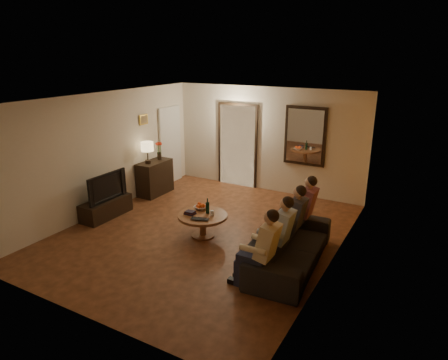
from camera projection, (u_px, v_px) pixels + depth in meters
The scene contains 33 objects.
floor at pixel (203, 232), 7.86m from camera, with size 5.00×6.00×0.01m, color #472613.
ceiling at pixel (201, 99), 7.06m from camera, with size 5.00×6.00×0.01m, color white.
back_wall at pixel (266, 140), 9.95m from camera, with size 5.00×0.02×2.60m, color beige.
front_wall at pixel (74, 228), 4.97m from camera, with size 5.00×0.02×2.60m, color beige.
left_wall at pixel (105, 153), 8.63m from camera, with size 0.02×6.00×2.60m, color beige.
right_wall at pixel (336, 191), 6.30m from camera, with size 0.02×6.00×2.60m, color beige.
orange_accent at pixel (335, 191), 6.30m from camera, with size 0.01×6.00×2.60m, color orange.
kitchen_doorway at pixel (238, 146), 10.38m from camera, with size 1.00×0.06×2.10m, color #FFE0A5.
door_trim at pixel (237, 146), 10.37m from camera, with size 1.12×0.04×2.22m, color black.
fridge_glimpse at pixel (246, 153), 10.32m from camera, with size 0.45×0.03×1.70m, color silver.
mirror_frame at pixel (305, 136), 9.39m from camera, with size 1.00×0.05×1.40m, color black.
mirror_glass at pixel (305, 136), 9.36m from camera, with size 0.86×0.02×1.26m, color white.
white_door at pixel (170, 145), 10.60m from camera, with size 0.06×0.85×2.04m, color white.
framed_art at pixel (143, 120), 9.52m from camera, with size 0.03×0.28×0.24m, color #B28C33.
art_canvas at pixel (144, 120), 9.51m from camera, with size 0.01×0.22×0.18m, color brown.
dresser at pixel (155, 178), 9.89m from camera, with size 0.45×0.94×0.83m, color black.
table_lamp at pixel (148, 153), 9.50m from camera, with size 0.30×0.30×0.54m, color beige, non-canonical shape.
flower_vase at pixel (159, 151), 9.88m from camera, with size 0.14×0.14×0.44m, color red, non-canonical shape.
tv_stand at pixel (106, 208), 8.57m from camera, with size 0.45×1.16×0.39m, color black.
tv at pixel (104, 186), 8.42m from camera, with size 0.14×1.04×0.60m, color black.
sofa at pixel (291, 246), 6.60m from camera, with size 0.89×2.28×0.67m, color black.
person_a at pixel (263, 253), 5.82m from camera, with size 0.60×0.40×1.20m, color tan, non-canonical shape.
person_b at pixel (279, 237), 6.31m from camera, with size 0.60×0.40×1.20m, color tan, non-canonical shape.
person_c at pixel (292, 223), 6.81m from camera, with size 0.60×0.40×1.20m, color tan, non-canonical shape.
person_d at pixel (303, 212), 7.31m from camera, with size 0.60×0.40×1.20m, color tan, non-canonical shape.
dog at pixel (268, 241), 6.90m from camera, with size 0.56×0.24×0.56m, color #A5734C, non-canonical shape.
coffee_table at pixel (203, 225), 7.64m from camera, with size 0.95×0.95×0.45m, color brown.
bowl at pixel (201, 207), 7.82m from camera, with size 0.26×0.26×0.06m, color white.
oranges at pixel (201, 204), 7.80m from camera, with size 0.20×0.20×0.08m, color #E64913, non-canonical shape.
wine_bottle at pixel (208, 206), 7.58m from camera, with size 0.07×0.07×0.31m, color black, non-canonical shape.
wine_glass at pixel (212, 213), 7.51m from camera, with size 0.06×0.06×0.10m, color silver.
book_stack at pixel (190, 212), 7.58m from camera, with size 0.20×0.15×0.07m, color black, non-canonical shape.
laptop at pixel (199, 220), 7.28m from camera, with size 0.33×0.21×0.03m, color black.
Camera 1 is at (3.86, -6.04, 3.40)m, focal length 32.00 mm.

